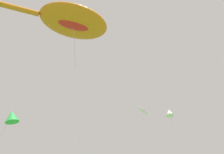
# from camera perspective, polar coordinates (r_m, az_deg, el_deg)

# --- Properties ---
(big_show_kite) EXTENTS (13.20, 7.00, 17.28)m
(big_show_kite) POSITION_cam_1_polar(r_m,az_deg,el_deg) (18.21, -11.15, 14.36)
(big_show_kite) COLOR orange
(big_show_kite) RESTS_ON ground
(small_kite_box_yellow) EXTENTS (3.32, 1.04, 13.03)m
(small_kite_box_yellow) POSITION_cam_1_polar(r_m,az_deg,el_deg) (21.20, 14.95, -9.22)
(small_kite_box_yellow) COLOR white
(small_kite_box_yellow) RESTS_ON ground
(small_kite_streamer_purple) EXTENTS (1.15, 1.62, 16.11)m
(small_kite_streamer_purple) POSITION_cam_1_polar(r_m,az_deg,el_deg) (25.64, 8.13, -9.82)
(small_kite_streamer_purple) COLOR white
(small_kite_streamer_purple) RESTS_ON ground
(small_kite_diamond_red) EXTENTS (1.89, 5.19, 10.95)m
(small_kite_diamond_red) POSITION_cam_1_polar(r_m,az_deg,el_deg) (18.22, -24.97, -9.48)
(small_kite_diamond_red) COLOR green
(small_kite_diamond_red) RESTS_ON ground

